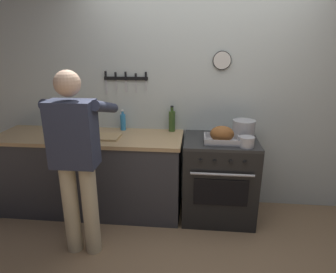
# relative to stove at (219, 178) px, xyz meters

# --- Properties ---
(wall_back) EXTENTS (6.00, 0.13, 2.60)m
(wall_back) POSITION_rel_stove_xyz_m (-0.22, 0.36, 0.85)
(wall_back) COLOR silver
(wall_back) RESTS_ON ground
(counter_block) EXTENTS (2.03, 0.65, 0.90)m
(counter_block) POSITION_rel_stove_xyz_m (-1.42, 0.00, 0.00)
(counter_block) COLOR #38383D
(counter_block) RESTS_ON ground
(stove) EXTENTS (0.76, 0.67, 0.90)m
(stove) POSITION_rel_stove_xyz_m (0.00, 0.00, 0.00)
(stove) COLOR black
(stove) RESTS_ON ground
(person_cook) EXTENTS (0.51, 0.63, 1.66)m
(person_cook) POSITION_rel_stove_xyz_m (-1.27, -0.69, 0.50)
(person_cook) COLOR #C6B793
(person_cook) RESTS_ON ground
(roasting_pan) EXTENTS (0.35, 0.26, 0.17)m
(roasting_pan) POSITION_rel_stove_xyz_m (-0.00, -0.11, 0.53)
(roasting_pan) COLOR #B7B7BC
(roasting_pan) RESTS_ON stove
(stock_pot) EXTENTS (0.23, 0.23, 0.20)m
(stock_pot) POSITION_rel_stove_xyz_m (0.23, 0.06, 0.55)
(stock_pot) COLOR #B7B7BC
(stock_pot) RESTS_ON stove
(saucepan) EXTENTS (0.14, 0.14, 0.10)m
(saucepan) POSITION_rel_stove_xyz_m (0.23, -0.20, 0.50)
(saucepan) COLOR #B7B7BC
(saucepan) RESTS_ON stove
(cutting_board) EXTENTS (0.36, 0.24, 0.02)m
(cutting_board) POSITION_rel_stove_xyz_m (-1.24, -0.07, 0.46)
(cutting_board) COLOR tan
(cutting_board) RESTS_ON counter_block
(bottle_cooking_oil) EXTENTS (0.07, 0.07, 0.29)m
(bottle_cooking_oil) POSITION_rel_stove_xyz_m (-1.60, 0.11, 0.57)
(bottle_cooking_oil) COLOR gold
(bottle_cooking_oil) RESTS_ON counter_block
(bottle_olive_oil) EXTENTS (0.07, 0.07, 0.29)m
(bottle_olive_oil) POSITION_rel_stove_xyz_m (-0.53, 0.24, 0.57)
(bottle_olive_oil) COLOR #385623
(bottle_olive_oil) RESTS_ON counter_block
(bottle_dish_soap) EXTENTS (0.06, 0.06, 0.23)m
(bottle_dish_soap) POSITION_rel_stove_xyz_m (-1.09, 0.23, 0.55)
(bottle_dish_soap) COLOR #338CCC
(bottle_dish_soap) RESTS_ON counter_block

